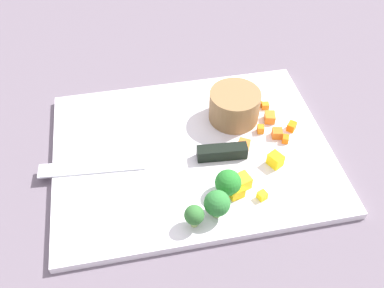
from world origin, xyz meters
TOP-DOWN VIEW (x-y plane):
  - ground_plane at (0.00, 0.00)m, footprint 4.00×4.00m
  - cutting_board at (0.00, 0.00)m, footprint 0.40×0.31m
  - prep_bowl at (0.08, 0.05)m, footprint 0.08×0.08m
  - chef_knife at (-0.02, -0.02)m, footprint 0.30×0.05m
  - carrot_dice_0 at (0.16, 0.01)m, footprint 0.02×0.02m
  - carrot_dice_1 at (0.13, -0.00)m, footprint 0.02×0.02m
  - carrot_dice_2 at (0.13, 0.07)m, footprint 0.01×0.01m
  - carrot_dice_3 at (0.13, 0.04)m, footprint 0.02×0.02m
  - carrot_dice_4 at (0.07, -0.02)m, footprint 0.02×0.02m
  - carrot_dice_5 at (0.14, -0.01)m, footprint 0.01×0.01m
  - carrot_dice_6 at (0.11, 0.01)m, footprint 0.01×0.01m
  - carrot_dice_7 at (0.13, 0.06)m, footprint 0.01×0.01m
  - pepper_dice_0 at (0.07, -0.11)m, footprint 0.01×0.01m
  - pepper_dice_1 at (0.05, -0.08)m, footprint 0.03×0.03m
  - pepper_dice_2 at (0.11, -0.05)m, footprint 0.02×0.03m
  - pepper_dice_3 at (0.04, -0.09)m, footprint 0.02×0.02m
  - broccoli_floret_0 at (0.03, -0.09)m, footprint 0.04×0.04m
  - broccoli_floret_1 at (0.01, -0.12)m, footprint 0.03×0.03m
  - broccoli_floret_2 at (-0.02, -0.13)m, footprint 0.03×0.03m

SIDE VIEW (x-z plane):
  - ground_plane at x=0.00m, z-range 0.00..0.00m
  - cutting_board at x=0.00m, z-range 0.00..0.01m
  - carrot_dice_2 at x=0.13m, z-range 0.01..0.02m
  - carrot_dice_7 at x=0.13m, z-range 0.01..0.02m
  - carrot_dice_5 at x=0.14m, z-range 0.01..0.02m
  - pepper_dice_0 at x=0.07m, z-range 0.01..0.02m
  - carrot_dice_6 at x=0.11m, z-range 0.01..0.02m
  - carrot_dice_0 at x=0.16m, z-range 0.01..0.02m
  - carrot_dice_1 at x=0.13m, z-range 0.01..0.03m
  - carrot_dice_3 at x=0.13m, z-range 0.01..0.03m
  - chef_knife at x=-0.02m, z-range 0.01..0.03m
  - carrot_dice_4 at x=0.07m, z-range 0.01..0.03m
  - pepper_dice_3 at x=0.04m, z-range 0.01..0.03m
  - pepper_dice_2 at x=0.11m, z-range 0.01..0.03m
  - pepper_dice_1 at x=0.05m, z-range 0.01..0.03m
  - broccoli_floret_0 at x=0.03m, z-range 0.01..0.05m
  - broccoli_floret_2 at x=-0.02m, z-range 0.02..0.05m
  - broccoli_floret_1 at x=0.01m, z-range 0.01..0.06m
  - prep_bowl at x=0.08m, z-range 0.01..0.06m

